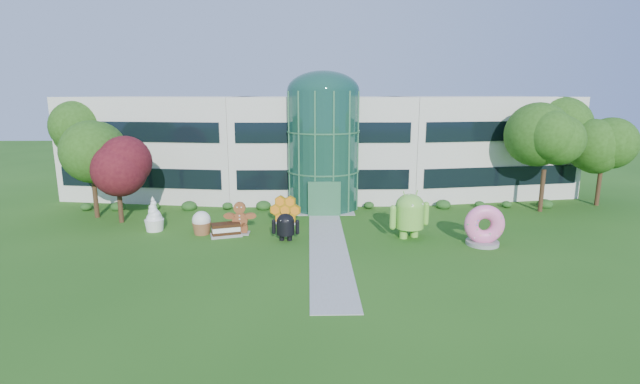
{
  "coord_description": "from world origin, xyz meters",
  "views": [
    {
      "loc": [
        -1.2,
        -26.86,
        9.65
      ],
      "look_at": [
        -0.41,
        6.0,
        2.6
      ],
      "focal_mm": 26.0,
      "sensor_mm": 36.0,
      "label": 1
    }
  ],
  "objects_px": {
    "android_black": "(286,225)",
    "android_green": "(410,212)",
    "donut": "(484,225)",
    "gingerbread": "(240,218)"
  },
  "relations": [
    {
      "from": "android_black",
      "to": "donut",
      "type": "height_order",
      "value": "donut"
    },
    {
      "from": "android_green",
      "to": "android_black",
      "type": "bearing_deg",
      "value": 162.44
    },
    {
      "from": "android_green",
      "to": "gingerbread",
      "type": "bearing_deg",
      "value": 153.94
    },
    {
      "from": "android_black",
      "to": "donut",
      "type": "bearing_deg",
      "value": -0.48
    },
    {
      "from": "donut",
      "to": "gingerbread",
      "type": "xyz_separation_m",
      "value": [
        -16.05,
        2.72,
        -0.2
      ]
    },
    {
      "from": "android_green",
      "to": "donut",
      "type": "relative_size",
      "value": 1.32
    },
    {
      "from": "donut",
      "to": "gingerbread",
      "type": "relative_size",
      "value": 1.08
    },
    {
      "from": "android_black",
      "to": "android_green",
      "type": "bearing_deg",
      "value": 7.98
    },
    {
      "from": "android_black",
      "to": "donut",
      "type": "distance_m",
      "value": 12.87
    },
    {
      "from": "donut",
      "to": "gingerbread",
      "type": "bearing_deg",
      "value": 174.79
    }
  ]
}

